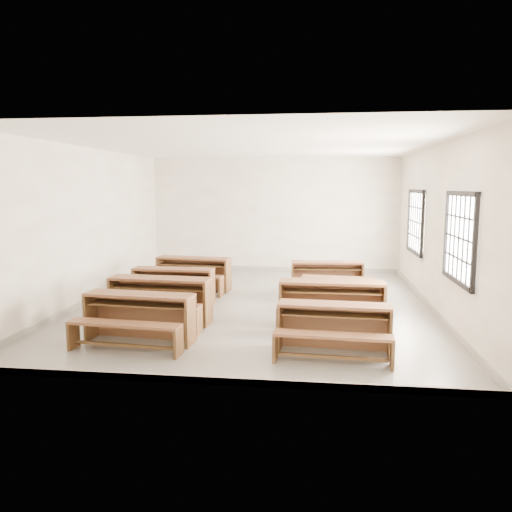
# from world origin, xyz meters

# --- Properties ---
(room) EXTENTS (8.50, 8.50, 3.20)m
(room) POSITION_xyz_m (0.09, 0.00, 2.14)
(room) COLOR slate
(room) RESTS_ON ground
(desk_set_0) EXTENTS (1.78, 1.04, 0.77)m
(desk_set_0) POSITION_xyz_m (-1.49, -2.75, 0.45)
(desk_set_0) COLOR brown
(desk_set_0) RESTS_ON ground
(desk_set_1) EXTENTS (1.86, 1.06, 0.81)m
(desk_set_1) POSITION_xyz_m (-1.52, -1.64, 0.47)
(desk_set_1) COLOR brown
(desk_set_1) RESTS_ON ground
(desk_set_2) EXTENTS (1.68, 0.90, 0.74)m
(desk_set_2) POSITION_xyz_m (-1.68, -0.23, 0.43)
(desk_set_2) COLOR brown
(desk_set_2) RESTS_ON ground
(desk_set_3) EXTENTS (1.80, 1.08, 0.77)m
(desk_set_3) POSITION_xyz_m (-1.62, 1.18, 0.45)
(desk_set_3) COLOR brown
(desk_set_3) RESTS_ON ground
(desk_set_4) EXTENTS (1.67, 0.94, 0.73)m
(desk_set_4) POSITION_xyz_m (1.49, -2.90, 0.42)
(desk_set_4) COLOR brown
(desk_set_4) RESTS_ON ground
(desk_set_5) EXTENTS (1.79, 0.94, 0.80)m
(desk_set_5) POSITION_xyz_m (1.49, -1.56, 0.47)
(desk_set_5) COLOR brown
(desk_set_5) RESTS_ON ground
(desk_set_6) EXTENTS (1.48, 0.86, 0.64)m
(desk_set_6) POSITION_xyz_m (1.64, -0.27, 0.37)
(desk_set_6) COLOR brown
(desk_set_6) RESTS_ON ground
(desk_set_7) EXTENTS (1.65, 0.94, 0.72)m
(desk_set_7) POSITION_xyz_m (1.47, 1.21, 0.42)
(desk_set_7) COLOR brown
(desk_set_7) RESTS_ON ground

